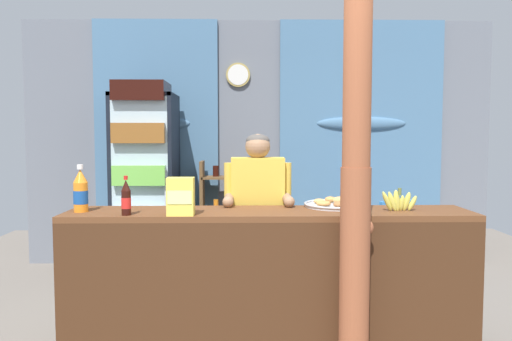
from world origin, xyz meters
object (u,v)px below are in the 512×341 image
object	(u,v)px
drink_fridge	(145,172)
soda_bottle_cola	(126,199)
shopkeeper	(258,207)
banana_bunch	(399,201)
stall_counter	(270,272)
pastry_tray	(336,204)
plastic_lawn_chair	(387,235)
soda_bottle_orange_soda	(81,192)
snack_box_instant_noodle	(181,196)
bottle_shelf_rack	(222,213)
timber_post	(356,176)

from	to	relation	value
drink_fridge	soda_bottle_cola	world-z (taller)	drink_fridge
shopkeeper	banana_bunch	size ratio (longest dim) A/B	5.76
stall_counter	pastry_tray	xyz separation A→B (m)	(0.48, 0.27, 0.42)
stall_counter	plastic_lawn_chair	distance (m)	2.14
soda_bottle_orange_soda	soda_bottle_cola	world-z (taller)	soda_bottle_orange_soda
banana_bunch	snack_box_instant_noodle	bearing A→B (deg)	-173.48
plastic_lawn_chair	shopkeeper	size ratio (longest dim) A/B	0.57
bottle_shelf_rack	snack_box_instant_noodle	xyz separation A→B (m)	(-0.15, -2.34, 0.48)
pastry_tray	soda_bottle_orange_soda	bearing A→B (deg)	-173.73
timber_post	soda_bottle_orange_soda	distance (m)	1.81
banana_bunch	bottle_shelf_rack	bearing A→B (deg)	121.02
soda_bottle_orange_soda	shopkeeper	bearing A→B (deg)	20.46
timber_post	bottle_shelf_rack	size ratio (longest dim) A/B	2.15
timber_post	banana_bunch	world-z (taller)	timber_post
shopkeeper	snack_box_instant_noodle	xyz separation A→B (m)	(-0.51, -0.61, 0.16)
drink_fridge	banana_bunch	xyz separation A→B (m)	(2.11, -1.93, -0.06)
drink_fridge	pastry_tray	bearing A→B (deg)	-45.53
plastic_lawn_chair	pastry_tray	xyz separation A→B (m)	(-0.79, -1.44, 0.52)
plastic_lawn_chair	soda_bottle_cola	xyz separation A→B (m)	(-2.20, -1.78, 0.61)
timber_post	banana_bunch	xyz separation A→B (m)	(0.37, 0.33, -0.20)
snack_box_instant_noodle	pastry_tray	xyz separation A→B (m)	(1.06, 0.35, -0.10)
bottle_shelf_rack	pastry_tray	world-z (taller)	bottle_shelf_rack
soda_bottle_cola	snack_box_instant_noodle	bearing A→B (deg)	-1.91
drink_fridge	pastry_tray	distance (m)	2.44
pastry_tray	bottle_shelf_rack	bearing A→B (deg)	114.60
timber_post	snack_box_instant_noodle	distance (m)	1.11
stall_counter	soda_bottle_orange_soda	world-z (taller)	soda_bottle_orange_soda
soda_bottle_cola	drink_fridge	bearing A→B (deg)	98.18
drink_fridge	soda_bottle_cola	size ratio (longest dim) A/B	8.06
soda_bottle_orange_soda	pastry_tray	xyz separation A→B (m)	(1.75, 0.19, -0.11)
shopkeeper	soda_bottle_cola	distance (m)	1.05
timber_post	shopkeeper	bearing A→B (deg)	126.78
bottle_shelf_rack	plastic_lawn_chair	distance (m)	1.80
timber_post	soda_bottle_cola	world-z (taller)	timber_post
stall_counter	banana_bunch	distance (m)	1.00
timber_post	shopkeeper	world-z (taller)	timber_post
stall_counter	pastry_tray	world-z (taller)	pastry_tray
soda_bottle_orange_soda	snack_box_instant_noodle	xyz separation A→B (m)	(0.69, -0.16, -0.01)
stall_counter	snack_box_instant_noodle	bearing A→B (deg)	-171.73
drink_fridge	soda_bottle_cola	xyz separation A→B (m)	(0.30, -2.08, -0.01)
soda_bottle_cola	pastry_tray	xyz separation A→B (m)	(1.41, 0.34, -0.09)
stall_counter	shopkeeper	bearing A→B (deg)	97.48
timber_post	drink_fridge	bearing A→B (deg)	127.52
plastic_lawn_chair	bottle_shelf_rack	bearing A→B (deg)	162.06
snack_box_instant_noodle	banana_bunch	world-z (taller)	snack_box_instant_noodle
plastic_lawn_chair	shopkeeper	bearing A→B (deg)	-138.64
stall_counter	timber_post	size ratio (longest dim) A/B	1.05
bottle_shelf_rack	soda_bottle_cola	world-z (taller)	soda_bottle_cola
timber_post	snack_box_instant_noodle	size ratio (longest dim) A/B	10.77
plastic_lawn_chair	shopkeeper	xyz separation A→B (m)	(-1.35, -1.19, 0.46)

